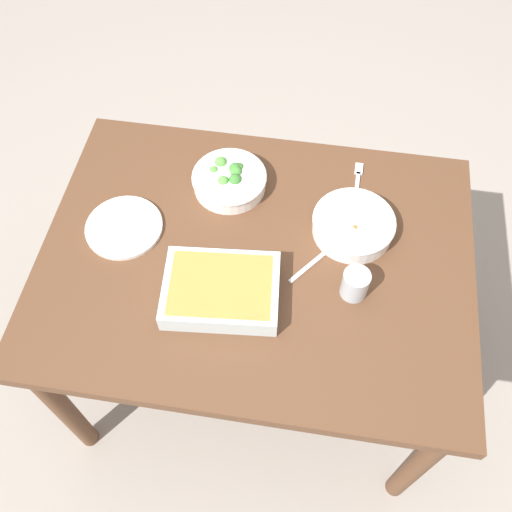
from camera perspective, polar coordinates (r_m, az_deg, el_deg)
The scene contains 9 objects.
ground_plane at distance 2.23m, azimuth 0.00°, elevation -10.27°, with size 6.00×6.00×0.00m, color #9E9389.
dining_table at distance 1.65m, azimuth 0.00°, elevation -1.68°, with size 1.20×0.90×0.74m.
stew_bowl at distance 1.62m, azimuth 9.76°, elevation 3.12°, with size 0.23×0.23×0.06m.
broccoli_bowl at distance 1.70m, azimuth -2.67°, elevation 7.67°, with size 0.22×0.22×0.07m.
baking_dish at distance 1.48m, azimuth -3.53°, elevation -3.39°, with size 0.32×0.25×0.06m.
drink_cup at distance 1.50m, azimuth 9.90°, elevation -2.85°, with size 0.07×0.07×0.08m.
side_plate at distance 1.66m, azimuth -13.12°, elevation 2.83°, with size 0.22×0.22×0.01m, color silver.
spoon_by_stew at distance 1.57m, azimuth 6.34°, elevation -0.16°, with size 0.12×0.15×0.01m.
fork_on_table at distance 1.75m, azimuth 10.15°, elevation 7.35°, with size 0.03×0.18×0.01m.
Camera 1 is at (0.13, -0.83, 2.07)m, focal length 39.81 mm.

